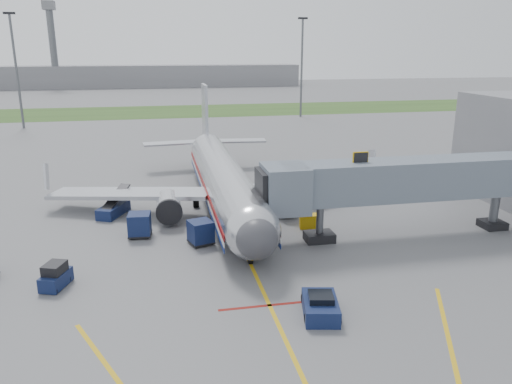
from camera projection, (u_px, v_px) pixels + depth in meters
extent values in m
plane|color=#565659|center=(256.00, 276.00, 32.65)|extent=(400.00, 400.00, 0.00)
cube|color=#2D4C1E|center=(180.00, 111.00, 117.38)|extent=(300.00, 25.00, 0.01)
cube|color=gold|center=(262.00, 289.00, 30.77)|extent=(0.25, 50.00, 0.01)
cube|color=maroon|center=(269.00, 305.00, 28.88)|extent=(6.00, 0.25, 0.01)
cylinder|color=silver|center=(224.00, 179.00, 46.02)|extent=(3.80, 28.00, 3.80)
sphere|color=silver|center=(253.00, 232.00, 32.84)|extent=(3.80, 3.80, 3.80)
sphere|color=#38383D|center=(257.00, 239.00, 31.62)|extent=(2.74, 2.74, 2.74)
cube|color=black|center=(254.00, 226.00, 32.31)|extent=(2.20, 1.20, 0.55)
cone|color=silver|center=(205.00, 146.00, 61.56)|extent=(3.80, 5.00, 3.80)
cube|color=#B7BAC1|center=(205.00, 114.00, 59.97)|extent=(0.35, 4.20, 7.00)
cube|color=#B7BAC1|center=(130.00, 193.00, 44.66)|extent=(15.10, 8.59, 1.13)
cube|color=#B7BAC1|center=(312.00, 184.00, 47.89)|extent=(15.10, 8.59, 1.13)
cylinder|color=silver|center=(169.00, 206.00, 42.58)|extent=(2.10, 3.60, 2.10)
cylinder|color=silver|center=(286.00, 199.00, 44.56)|extent=(2.10, 3.60, 2.10)
cube|color=#980E0D|center=(244.00, 182.00, 46.49)|extent=(0.05, 28.00, 0.45)
cube|color=navy|center=(244.00, 191.00, 46.74)|extent=(0.05, 28.00, 0.35)
cylinder|color=black|center=(250.00, 259.00, 34.45)|extent=(0.28, 0.70, 0.70)
cylinder|color=black|center=(196.00, 202.00, 46.63)|extent=(0.50, 1.00, 1.00)
cylinder|color=black|center=(250.00, 199.00, 47.61)|extent=(0.50, 1.00, 1.00)
cube|color=slate|center=(408.00, 179.00, 38.55)|extent=(20.00, 3.00, 3.00)
cube|color=slate|center=(285.00, 188.00, 36.74)|extent=(3.20, 3.60, 3.40)
cube|color=black|center=(269.00, 189.00, 36.52)|extent=(1.60, 3.00, 2.80)
cube|color=#CD9C0C|center=(360.00, 158.00, 37.29)|extent=(1.20, 0.15, 1.00)
cylinder|color=#595B60|center=(320.00, 222.00, 38.07)|extent=(0.56, 0.56, 3.10)
cube|color=black|center=(319.00, 237.00, 38.40)|extent=(2.20, 1.60, 0.70)
cylinder|color=#595B60|center=(494.00, 210.00, 40.92)|extent=(0.70, 0.70, 3.10)
cube|color=black|center=(492.00, 224.00, 41.27)|extent=(1.80, 1.80, 0.60)
cylinder|color=#595B60|center=(17.00, 73.00, 90.07)|extent=(0.44, 0.44, 20.00)
cube|color=black|center=(9.00, 13.00, 87.23)|extent=(2.00, 0.40, 0.40)
cylinder|color=#595B60|center=(302.00, 69.00, 105.23)|extent=(0.44, 0.44, 20.00)
cube|color=black|center=(303.00, 18.00, 102.40)|extent=(2.00, 0.40, 0.40)
cube|color=slate|center=(142.00, 76.00, 189.69)|extent=(120.00, 14.00, 8.00)
cylinder|color=#595B60|center=(53.00, 49.00, 176.49)|extent=(2.40, 2.40, 28.00)
cube|color=slate|center=(48.00, 5.00, 172.46)|extent=(4.00, 4.00, 3.00)
cube|color=#0E1B3D|center=(320.00, 307.00, 27.72)|extent=(2.46, 3.38, 0.94)
cube|color=black|center=(321.00, 298.00, 27.55)|extent=(1.61, 1.61, 0.43)
cylinder|color=black|center=(308.00, 320.00, 26.70)|extent=(0.32, 0.70, 0.68)
cylinder|color=black|center=(337.00, 320.00, 26.68)|extent=(0.32, 0.70, 0.68)
cylinder|color=black|center=(305.00, 300.00, 28.82)|extent=(0.32, 0.70, 0.68)
cylinder|color=black|center=(331.00, 300.00, 28.81)|extent=(0.32, 0.70, 0.68)
cube|color=#0E1B3D|center=(56.00, 279.00, 31.00)|extent=(1.86, 2.52, 0.90)
cube|color=black|center=(55.00, 268.00, 30.79)|extent=(1.51, 1.72, 0.63)
cylinder|color=black|center=(43.00, 289.00, 30.37)|extent=(0.34, 0.49, 0.45)
cylinder|color=black|center=(56.00, 290.00, 30.24)|extent=(0.34, 0.49, 0.45)
cylinder|color=black|center=(57.00, 277.00, 31.91)|extent=(0.34, 0.49, 0.45)
cylinder|color=black|center=(70.00, 278.00, 31.79)|extent=(0.34, 0.49, 0.45)
cube|color=#0E1B3D|center=(201.00, 231.00, 37.67)|extent=(2.06, 2.06, 1.64)
cube|color=black|center=(201.00, 241.00, 37.90)|extent=(2.13, 2.13, 0.13)
cylinder|color=black|center=(197.00, 246.00, 37.08)|extent=(0.31, 0.35, 0.30)
cylinder|color=black|center=(212.00, 243.00, 37.68)|extent=(0.31, 0.35, 0.30)
cylinder|color=black|center=(190.00, 241.00, 38.15)|extent=(0.31, 0.35, 0.30)
cylinder|color=black|center=(205.00, 238.00, 38.74)|extent=(0.31, 0.35, 0.30)
cube|color=#0E1B3D|center=(140.00, 224.00, 39.17)|extent=(1.83, 1.83, 1.70)
cube|color=black|center=(140.00, 234.00, 39.40)|extent=(1.89, 1.89, 0.13)
cylinder|color=black|center=(131.00, 238.00, 38.71)|extent=(0.26, 0.32, 0.31)
cylinder|color=black|center=(148.00, 237.00, 38.86)|extent=(0.26, 0.32, 0.31)
cylinder|color=black|center=(133.00, 232.00, 39.97)|extent=(0.26, 0.32, 0.31)
cylinder|color=black|center=(149.00, 231.00, 40.12)|extent=(0.26, 0.32, 0.31)
cube|color=#0E1B3D|center=(113.00, 210.00, 44.40)|extent=(2.88, 4.05, 0.94)
cube|color=black|center=(115.00, 197.00, 44.61)|extent=(2.58, 4.25, 1.48)
cylinder|color=black|center=(100.00, 216.00, 43.28)|extent=(0.45, 0.63, 0.59)
cylinder|color=black|center=(112.00, 217.00, 43.06)|extent=(0.45, 0.63, 0.59)
cylinder|color=black|center=(116.00, 207.00, 45.83)|extent=(0.45, 0.63, 0.59)
cylinder|color=black|center=(126.00, 208.00, 45.61)|extent=(0.45, 0.63, 0.59)
cube|color=#CD9C0C|center=(308.00, 221.00, 41.17)|extent=(1.63, 1.25, 1.17)
cylinder|color=black|center=(302.00, 226.00, 41.30)|extent=(0.25, 0.33, 0.29)
cylinder|color=black|center=(314.00, 226.00, 41.29)|extent=(0.25, 0.33, 0.29)
imported|color=#B0D118|center=(143.00, 227.00, 39.08)|extent=(0.75, 0.63, 1.75)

